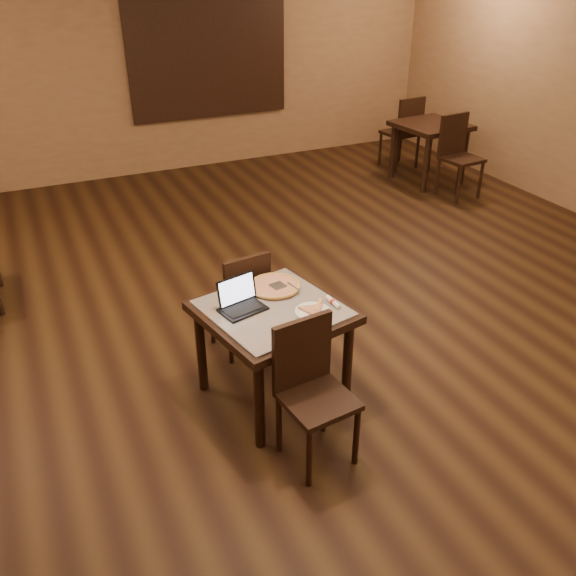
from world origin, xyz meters
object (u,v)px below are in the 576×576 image
chair_main_far (243,297)px  laptop (240,300)px  other_table_a_chair_near (457,151)px  pizza_pan (274,288)px  chair_main_near (311,383)px  other_table_a (430,133)px  other_table_a_chair_far (405,129)px  tiled_table (273,320)px

chair_main_far → laptop: 0.64m
other_table_a_chair_near → pizza_pan: bearing=-151.0°
chair_main_far → other_table_a_chair_near: other_table_a_chair_near is taller
laptop → pizza_pan: bearing=10.5°
chair_main_near → other_table_a: 5.68m
pizza_pan → other_table_a_chair_far: (3.80, 3.87, -0.17)m
other_table_a_chair_near → other_table_a_chair_far: 1.24m
pizza_pan → other_table_a: bearing=40.6°
laptop → other_table_a_chair_near: (4.11, 2.77, -0.22)m
tiled_table → chair_main_far: chair_main_far is taller
chair_main_near → pizza_pan: size_ratio=2.91×
tiled_table → other_table_a_chair_near: bearing=24.6°
pizza_pan → other_table_a_chair_far: other_table_a_chair_far is taller
chair_main_far → other_table_a_chair_far: size_ratio=0.86×
tiled_table → other_table_a_chair_far: other_table_a_chair_far is taller
pizza_pan → other_table_a: (3.79, 3.25, -0.09)m
chair_main_far → other_table_a: chair_main_far is taller
chair_main_far → pizza_pan: chair_main_far is taller
pizza_pan → other_table_a: size_ratio=0.35×
laptop → other_table_a: size_ratio=0.36×
other_table_a_chair_near → other_table_a: bearing=83.3°
chair_main_far → other_table_a_chair_near: 4.50m
chair_main_far → chair_main_near: bearing=82.1°
chair_main_far → pizza_pan: (0.11, -0.38, 0.25)m
other_table_a → other_table_a_chair_near: 0.62m
other_table_a_chair_near → laptop: bearing=-151.7°
other_table_a_chair_far → other_table_a_chair_near: bearing=83.3°
other_table_a → tiled_table: bearing=-144.1°
tiled_table → other_table_a_chair_far: size_ratio=1.03×
tiled_table → pizza_pan: (0.12, 0.24, 0.11)m
chair_main_far → other_table_a: bearing=-150.7°
pizza_pan → other_table_a_chair_near: size_ratio=0.31×
tiled_table → other_table_a: size_ratio=1.14×
chair_main_far → other_table_a_chair_far: bearing=-145.3°
chair_main_near → other_table_a_chair_near: (3.91, 3.49, 0.05)m
tiled_table → chair_main_near: bearing=-102.7°
laptop → other_table_a: bearing=26.2°
chair_main_far → other_table_a_chair_far: (3.91, 3.49, 0.09)m
laptop → other_table_a_chair_near: size_ratio=0.32×
tiled_table → other_table_a_chair_near: 4.85m
tiled_table → other_table_a_chair_near: size_ratio=1.03×
tiled_table → other_table_a_chair_near: other_table_a_chair_near is taller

